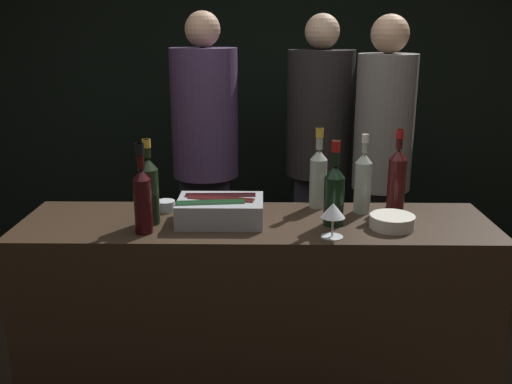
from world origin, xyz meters
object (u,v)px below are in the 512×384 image
object	(u,v)px
ice_bin_with_bottles	(219,209)
person_grey_polo	(382,158)
bowl_white	(392,221)
red_wine_bottle_burgundy	(334,192)
red_wine_bottle_black_foil	(142,197)
rose_wine_bottle	(318,175)
wine_glass	(333,212)
person_blond_tee	(319,148)
person_in_hoodie	(206,149)
white_wine_bottle	(363,181)
candle_votive	(166,206)
champagne_bottle	(149,189)
red_wine_bottle_tall	(397,177)

from	to	relation	value
ice_bin_with_bottles	person_grey_polo	distance (m)	1.30
bowl_white	red_wine_bottle_burgundy	size ratio (longest dim) A/B	0.52
bowl_white	person_grey_polo	size ratio (longest dim) A/B	0.10
red_wine_bottle_black_foil	person_grey_polo	size ratio (longest dim) A/B	0.20
bowl_white	rose_wine_bottle	world-z (taller)	rose_wine_bottle
person_grey_polo	wine_glass	bearing A→B (deg)	119.25
red_wine_bottle_burgundy	person_blond_tee	distance (m)	1.31
ice_bin_with_bottles	person_grey_polo	world-z (taller)	person_grey_polo
red_wine_bottle_black_foil	person_in_hoodie	size ratio (longest dim) A/B	0.20
rose_wine_bottle	red_wine_bottle_black_foil	distance (m)	0.80
white_wine_bottle	red_wine_bottle_black_foil	xyz separation A→B (m)	(-0.91, -0.28, 0.00)
red_wine_bottle_burgundy	candle_votive	bearing A→B (deg)	166.28
red_wine_bottle_burgundy	person_in_hoodie	size ratio (longest dim) A/B	0.19
champagne_bottle	person_blond_tee	distance (m)	1.53
candle_votive	red_wine_bottle_tall	bearing A→B (deg)	3.00
ice_bin_with_bottles	champagne_bottle	size ratio (longest dim) A/B	1.00
red_wine_bottle_black_foil	red_wine_bottle_tall	bearing A→B (deg)	17.51
champagne_bottle	red_wine_bottle_tall	bearing A→B (deg)	11.86
bowl_white	candle_votive	distance (m)	0.98
red_wine_bottle_tall	ice_bin_with_bottles	bearing A→B (deg)	-165.40
wine_glass	white_wine_bottle	bearing A→B (deg)	62.43
red_wine_bottle_black_foil	candle_votive	bearing A→B (deg)	82.21
white_wine_bottle	rose_wine_bottle	bearing A→B (deg)	158.70
ice_bin_with_bottles	person_blond_tee	size ratio (longest dim) A/B	0.19
person_blond_tee	ice_bin_with_bottles	bearing A→B (deg)	26.83
ice_bin_with_bottles	bowl_white	xyz separation A→B (m)	(0.71, -0.06, -0.03)
rose_wine_bottle	white_wine_bottle	bearing A→B (deg)	-21.30
wine_glass	red_wine_bottle_burgundy	size ratio (longest dim) A/B	0.39
candle_votive	person_blond_tee	size ratio (longest dim) A/B	0.04
white_wine_bottle	person_grey_polo	xyz separation A→B (m)	(0.25, 0.82, -0.08)
red_wine_bottle_black_foil	person_blond_tee	distance (m)	1.63
red_wine_bottle_black_foil	champagne_bottle	bearing A→B (deg)	88.43
red_wine_bottle_black_foil	person_in_hoodie	distance (m)	1.33
candle_votive	person_blond_tee	xyz separation A→B (m)	(0.78, 1.12, 0.03)
person_grey_polo	red_wine_bottle_black_foil	bearing A→B (deg)	92.88
bowl_white	champagne_bottle	world-z (taller)	champagne_bottle
red_wine_bottle_tall	red_wine_bottle_burgundy	bearing A→B (deg)	-143.06
wine_glass	champagne_bottle	distance (m)	0.76
ice_bin_with_bottles	red_wine_bottle_tall	bearing A→B (deg)	14.60
bowl_white	person_in_hoodie	size ratio (longest dim) A/B	0.10
bowl_white	red_wine_bottle_tall	world-z (taller)	red_wine_bottle_tall
red_wine_bottle_tall	champagne_bottle	xyz separation A→B (m)	(-1.06, -0.22, 0.00)
wine_glass	person_in_hoodie	size ratio (longest dim) A/B	0.08
person_in_hoodie	rose_wine_bottle	bearing A→B (deg)	167.86
wine_glass	rose_wine_bottle	xyz separation A→B (m)	(-0.02, 0.39, 0.04)
bowl_white	candle_votive	xyz separation A→B (m)	(-0.96, 0.21, -0.01)
rose_wine_bottle	person_in_hoodie	distance (m)	1.15
person_in_hoodie	person_grey_polo	bearing A→B (deg)	-146.11
red_wine_bottle_black_foil	person_blond_tee	size ratio (longest dim) A/B	0.20
champagne_bottle	person_in_hoodie	size ratio (longest dim) A/B	0.19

